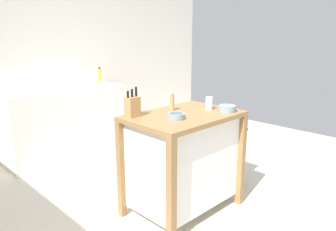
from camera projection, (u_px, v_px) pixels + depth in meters
ground_plane at (184, 217)px, 2.89m from camera, size 6.91×6.91×0.00m
wall_back at (46, 58)px, 4.35m from camera, size 5.91×0.10×2.60m
kitchen_island at (183, 158)px, 2.91m from camera, size 1.00×0.68×0.93m
knife_block at (132, 106)px, 2.70m from camera, size 0.11×0.09×0.25m
bowl_stoneware_deep at (176, 116)px, 2.64m from camera, size 0.15×0.15×0.05m
bowl_ceramic_small at (227, 108)px, 2.89m from camera, size 0.15×0.15×0.06m
drinking_cup at (209, 103)px, 2.97m from camera, size 0.07×0.07×0.12m
pepper_grinder at (172, 102)px, 2.92m from camera, size 0.04×0.04×0.17m
trash_bin at (226, 156)px, 3.49m from camera, size 0.36×0.28×0.63m
sink_counter at (66, 122)px, 4.33m from camera, size 1.59×0.60×0.92m
sink_faucet at (57, 79)px, 4.29m from camera, size 0.02×0.02×0.22m
bottle_dish_soap at (100, 76)px, 4.68m from camera, size 0.05×0.05×0.24m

